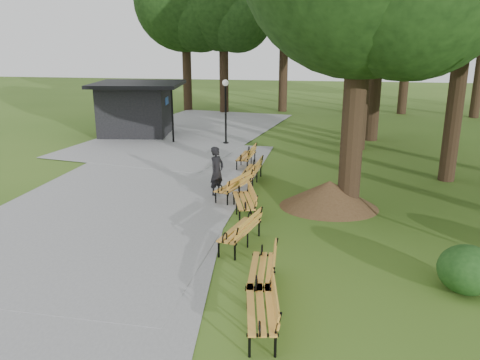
% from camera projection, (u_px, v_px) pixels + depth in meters
% --- Properties ---
extents(ground, '(100.00, 100.00, 0.00)m').
position_uv_depth(ground, '(229.00, 229.00, 13.85)').
color(ground, '#385B1A').
rests_on(ground, ground).
extents(path, '(12.00, 38.00, 0.06)m').
position_uv_depth(path, '(134.00, 190.00, 17.30)').
color(path, gray).
rests_on(path, ground).
extents(person, '(0.63, 0.74, 1.72)m').
position_uv_depth(person, '(217.00, 171.00, 16.54)').
color(person, black).
rests_on(person, ground).
extents(kiosk, '(5.12, 4.59, 2.92)m').
position_uv_depth(kiosk, '(135.00, 109.00, 26.77)').
color(kiosk, black).
rests_on(kiosk, ground).
extents(lamp_post, '(0.32, 0.32, 3.26)m').
position_uv_depth(lamp_post, '(226.00, 98.00, 24.18)').
color(lamp_post, black).
rests_on(lamp_post, ground).
extents(dirt_mound, '(2.65, 2.65, 0.88)m').
position_uv_depth(dirt_mound, '(329.00, 194.00, 15.50)').
color(dirt_mound, '#47301C').
rests_on(dirt_mound, ground).
extents(bench_0, '(0.94, 1.98, 0.88)m').
position_uv_depth(bench_0, '(261.00, 309.00, 8.96)').
color(bench_0, gold).
rests_on(bench_0, ground).
extents(bench_1, '(0.74, 1.93, 0.88)m').
position_uv_depth(bench_1, '(262.00, 271.00, 10.40)').
color(bench_1, gold).
rests_on(bench_1, ground).
extents(bench_2, '(1.08, 2.00, 0.88)m').
position_uv_depth(bench_2, '(240.00, 230.00, 12.58)').
color(bench_2, gold).
rests_on(bench_2, ground).
extents(bench_3, '(1.14, 2.00, 0.88)m').
position_uv_depth(bench_3, '(244.00, 201.00, 14.87)').
color(bench_3, gold).
rests_on(bench_3, ground).
extents(bench_4, '(1.22, 2.00, 0.88)m').
position_uv_depth(bench_4, '(234.00, 186.00, 16.37)').
color(bench_4, gold).
rests_on(bench_4, ground).
extents(bench_5, '(0.76, 1.94, 0.88)m').
position_uv_depth(bench_5, '(251.00, 171.00, 18.20)').
color(bench_5, gold).
rests_on(bench_5, ground).
extents(bench_6, '(0.75, 1.93, 0.88)m').
position_uv_depth(bench_6, '(246.00, 156.00, 20.47)').
color(bench_6, gold).
rests_on(bench_6, ground).
extents(shrub_2, '(1.24, 1.24, 1.05)m').
position_uv_depth(shrub_2, '(464.00, 292.00, 10.42)').
color(shrub_2, '#193D14').
rests_on(shrub_2, ground).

